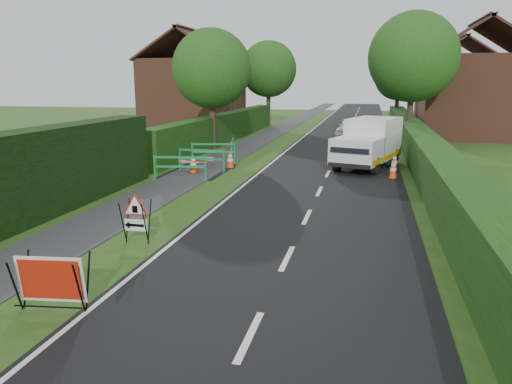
{
  "coord_description": "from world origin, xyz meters",
  "views": [
    {
      "loc": [
        4.13,
        -9.21,
        3.8
      ],
      "look_at": [
        1.3,
        3.2,
        0.97
      ],
      "focal_mm": 35.0,
      "sensor_mm": 36.0,
      "label": 1
    }
  ],
  "objects_px": {
    "hatchback_car": "(352,128)",
    "works_van": "(369,142)",
    "triangle_sign": "(134,215)",
    "red_rect_sign": "(51,280)"
  },
  "relations": [
    {
      "from": "red_rect_sign",
      "to": "triangle_sign",
      "type": "bearing_deg",
      "value": 86.63
    },
    {
      "from": "red_rect_sign",
      "to": "hatchback_car",
      "type": "bearing_deg",
      "value": 74.64
    },
    {
      "from": "red_rect_sign",
      "to": "works_van",
      "type": "xyz_separation_m",
      "value": [
        5.05,
        15.96,
        0.6
      ]
    },
    {
      "from": "hatchback_car",
      "to": "works_van",
      "type": "bearing_deg",
      "value": -75.0
    },
    {
      "from": "triangle_sign",
      "to": "hatchback_car",
      "type": "relative_size",
      "value": 0.26
    },
    {
      "from": "triangle_sign",
      "to": "hatchback_car",
      "type": "bearing_deg",
      "value": 79.48
    },
    {
      "from": "hatchback_car",
      "to": "red_rect_sign",
      "type": "bearing_deg",
      "value": -88.36
    },
    {
      "from": "red_rect_sign",
      "to": "works_van",
      "type": "bearing_deg",
      "value": 64.8
    },
    {
      "from": "triangle_sign",
      "to": "red_rect_sign",
      "type": "bearing_deg",
      "value": -86.8
    },
    {
      "from": "works_van",
      "to": "triangle_sign",
      "type": "bearing_deg",
      "value": -96.4
    }
  ]
}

